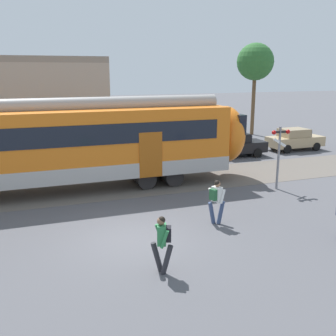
{
  "coord_description": "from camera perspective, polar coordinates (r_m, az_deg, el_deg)",
  "views": [
    {
      "loc": [
        -3.04,
        -11.88,
        5.49
      ],
      "look_at": [
        2.25,
        2.91,
        1.6
      ],
      "focal_mm": 42.0,
      "sensor_mm": 36.0,
      "label": 1
    }
  ],
  "objects": [
    {
      "name": "pedestrian_white",
      "position": [
        14.43,
        7.02,
        -4.38
      ],
      "size": [
        0.71,
        0.53,
        1.67
      ],
      "color": "navy",
      "rests_on": "ground"
    },
    {
      "name": "parked_car_tan",
      "position": [
        29.34,
        17.92,
        3.99
      ],
      "size": [
        4.03,
        1.82,
        1.54
      ],
      "color": "tan",
      "rests_on": "ground"
    },
    {
      "name": "crossing_signal",
      "position": [
        19.07,
        15.85,
        2.86
      ],
      "size": [
        0.96,
        0.22,
        3.0
      ],
      "color": "gray",
      "rests_on": "ground"
    },
    {
      "name": "pedestrian_green",
      "position": [
        10.96,
        -0.79,
        -10.34
      ],
      "size": [
        0.58,
        0.64,
        1.67
      ],
      "color": "#28282D",
      "rests_on": "ground"
    },
    {
      "name": "ground_plane",
      "position": [
        13.44,
        -4.94,
        -10.26
      ],
      "size": [
        160.0,
        160.0,
        0.0
      ],
      "primitive_type": "plane",
      "color": "#515156"
    },
    {
      "name": "street_tree_right",
      "position": [
        35.49,
        12.55,
        14.73
      ],
      "size": [
        3.14,
        3.14,
        7.83
      ],
      "color": "brown",
      "rests_on": "ground"
    },
    {
      "name": "parked_car_black",
      "position": [
        26.23,
        9.65,
        3.36
      ],
      "size": [
        4.06,
        1.87,
        1.54
      ],
      "color": "black",
      "rests_on": "ground"
    }
  ]
}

